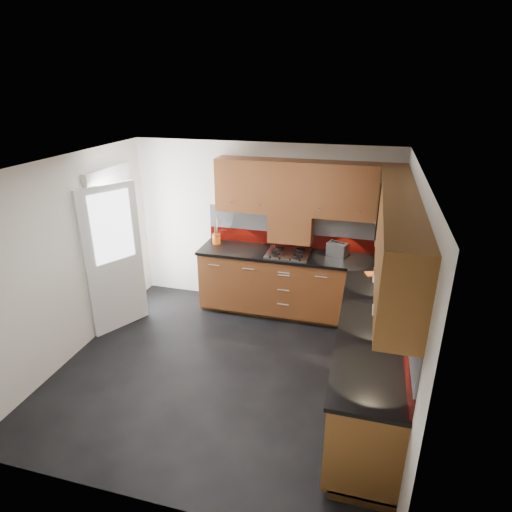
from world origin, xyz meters
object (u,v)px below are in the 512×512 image
(gas_hob, at_px, (288,253))
(food_processor, at_px, (380,273))
(toaster, at_px, (337,249))
(utensil_pot, at_px, (216,237))

(gas_hob, distance_m, food_processor, 1.36)
(toaster, relative_size, food_processor, 1.16)
(toaster, xyz_separation_m, food_processor, (0.56, -0.71, 0.03))
(food_processor, bearing_deg, toaster, 128.34)
(utensil_pot, bearing_deg, gas_hob, -7.25)
(toaster, bearing_deg, food_processor, -51.66)
(gas_hob, relative_size, toaster, 1.91)
(utensil_pot, xyz_separation_m, toaster, (1.76, -0.02, -0.00))
(utensil_pot, relative_size, food_processor, 1.58)
(toaster, bearing_deg, gas_hob, -169.40)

